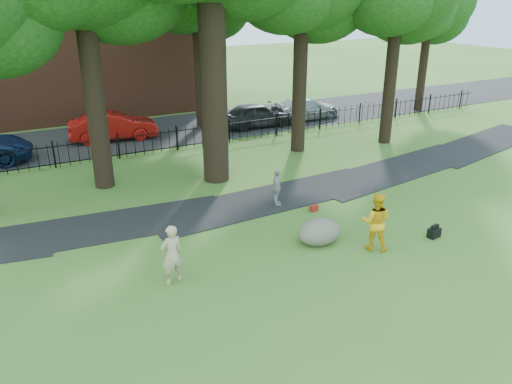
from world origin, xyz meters
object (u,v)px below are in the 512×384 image
man (376,222)px  boulder (319,230)px  woman (172,254)px  red_sedan (113,126)px

man → boulder: man is taller
woman → boulder: 5.05m
red_sedan → woman: bearing=-179.4°
woman → red_sedan: woman is taller
man → red_sedan: bearing=-35.4°
man → boulder: 1.82m
man → boulder: bearing=-2.6°
boulder → man: bearing=-42.9°
boulder → red_sedan: red_sedan is taller
red_sedan → man: bearing=-157.6°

